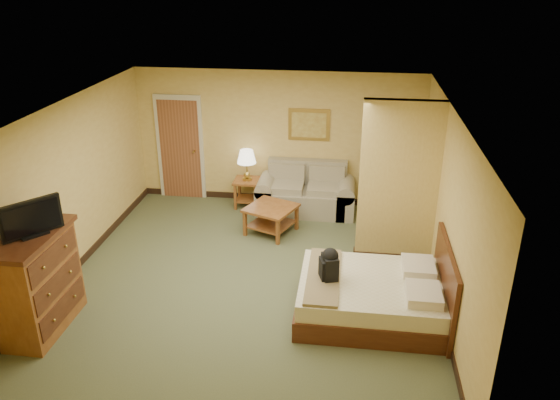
% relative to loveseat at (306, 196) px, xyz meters
% --- Properties ---
extents(floor, '(6.00, 6.00, 0.00)m').
position_rel_loveseat_xyz_m(floor, '(-0.60, -2.58, -0.30)').
color(floor, '#525A3A').
rests_on(floor, ground).
extents(ceiling, '(6.00, 6.00, 0.00)m').
position_rel_loveseat_xyz_m(ceiling, '(-0.60, -2.58, 2.30)').
color(ceiling, white).
rests_on(ceiling, back_wall).
extents(back_wall, '(5.50, 0.02, 2.60)m').
position_rel_loveseat_xyz_m(back_wall, '(-0.60, 0.42, 1.00)').
color(back_wall, '#DAB65D').
rests_on(back_wall, floor).
extents(left_wall, '(0.02, 6.00, 2.60)m').
position_rel_loveseat_xyz_m(left_wall, '(-3.35, -2.58, 1.00)').
color(left_wall, '#DAB65D').
rests_on(left_wall, floor).
extents(right_wall, '(0.02, 6.00, 2.60)m').
position_rel_loveseat_xyz_m(right_wall, '(2.15, -2.58, 1.00)').
color(right_wall, '#DAB65D').
rests_on(right_wall, floor).
extents(partition, '(1.20, 0.15, 2.60)m').
position_rel_loveseat_xyz_m(partition, '(1.55, -1.65, 1.00)').
color(partition, '#DAB65D').
rests_on(partition, floor).
extents(door, '(0.94, 0.16, 2.10)m').
position_rel_loveseat_xyz_m(door, '(-2.55, 0.39, 0.73)').
color(door, beige).
rests_on(door, floor).
extents(baseboard, '(5.50, 0.02, 0.12)m').
position_rel_loveseat_xyz_m(baseboard, '(-0.60, 0.41, -0.24)').
color(baseboard, black).
rests_on(baseboard, floor).
extents(loveseat, '(1.85, 0.86, 0.94)m').
position_rel_loveseat_xyz_m(loveseat, '(0.00, 0.00, 0.00)').
color(loveseat, gray).
rests_on(loveseat, floor).
extents(side_table, '(0.50, 0.50, 0.55)m').
position_rel_loveseat_xyz_m(side_table, '(-1.15, 0.07, 0.06)').
color(side_table, brown).
rests_on(side_table, floor).
extents(table_lamp, '(0.36, 0.36, 0.60)m').
position_rel_loveseat_xyz_m(table_lamp, '(-1.15, 0.07, 0.70)').
color(table_lamp, '#B29541').
rests_on(table_lamp, side_table).
extents(coffee_table, '(1.01, 1.01, 0.50)m').
position_rel_loveseat_xyz_m(coffee_table, '(-0.52, -1.00, 0.05)').
color(coffee_table, brown).
rests_on(coffee_table, floor).
extents(wall_picture, '(0.78, 0.04, 0.61)m').
position_rel_loveseat_xyz_m(wall_picture, '(0.00, 0.40, 1.30)').
color(wall_picture, '#B78E3F').
rests_on(wall_picture, back_wall).
extents(dresser, '(0.67, 1.27, 1.36)m').
position_rel_loveseat_xyz_m(dresser, '(-3.07, -4.11, 0.38)').
color(dresser, brown).
rests_on(dresser, floor).
extents(tv, '(0.51, 0.62, 0.46)m').
position_rel_loveseat_xyz_m(tv, '(-2.97, -4.11, 1.27)').
color(tv, black).
rests_on(tv, dresser).
extents(bed, '(1.95, 1.64, 1.06)m').
position_rel_loveseat_xyz_m(bed, '(1.23, -3.24, -0.01)').
color(bed, '#441F10').
rests_on(bed, floor).
extents(backpack, '(0.26, 0.32, 0.48)m').
position_rel_loveseat_xyz_m(backpack, '(0.61, -3.30, 0.47)').
color(backpack, black).
rests_on(backpack, bed).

